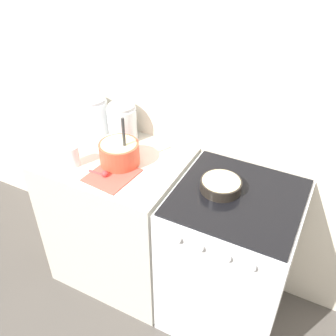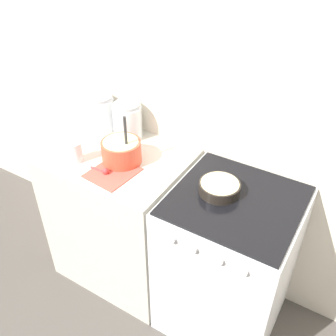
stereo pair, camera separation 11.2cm
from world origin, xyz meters
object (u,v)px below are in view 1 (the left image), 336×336
mixing_bowl (119,152)px  tin_can (72,156)px  baking_pan (221,185)px  storage_jar_left (94,117)px  stove (229,260)px  storage_jar_middle (123,125)px

mixing_bowl → tin_can: bearing=-150.4°
mixing_bowl → baking_pan: size_ratio=1.41×
storage_jar_left → tin_can: storage_jar_left is taller
tin_can → stove: bearing=9.9°
stove → baking_pan: size_ratio=4.57×
baking_pan → storage_jar_middle: size_ratio=0.93×
baking_pan → storage_jar_middle: (-0.69, 0.19, 0.06)m
stove → storage_jar_middle: size_ratio=4.26×
storage_jar_left → storage_jar_middle: size_ratio=0.98×
baking_pan → storage_jar_left: (-0.89, 0.19, 0.06)m
tin_can → storage_jar_middle: bearing=75.2°
mixing_bowl → storage_jar_middle: mixing_bowl is taller
baking_pan → storage_jar_left: 0.91m
stove → baking_pan: 0.50m
stove → storage_jar_middle: 0.98m
stove → tin_can: (-0.87, -0.15, 0.52)m
mixing_bowl → storage_jar_middle: 0.26m
storage_jar_left → baking_pan: bearing=-12.2°
stove → storage_jar_left: (-0.98, 0.20, 0.55)m
baking_pan → mixing_bowl: bearing=-176.4°
storage_jar_middle → tin_can: bearing=-104.8°
mixing_bowl → storage_jar_middle: (-0.12, 0.23, 0.02)m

